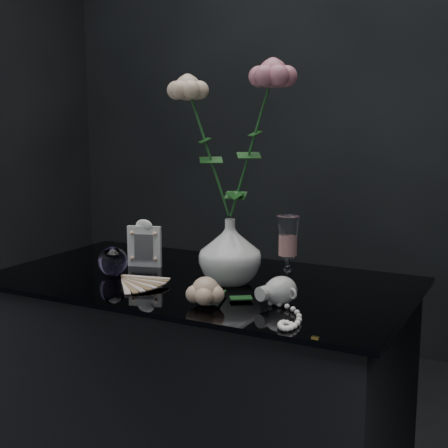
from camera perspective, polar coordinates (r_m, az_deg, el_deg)
The scene contains 9 objects.
table at distance 1.72m, azimuth -2.15°, elevation -17.43°, with size 1.05×0.58×0.76m.
vase at distance 1.52m, azimuth 0.55°, elevation -2.53°, with size 0.15×0.15×0.16m, color white.
wine_glass at distance 1.47m, azimuth 5.84°, elevation -2.68°, with size 0.05×0.05×0.18m, color white, non-canonical shape.
picture_frame at distance 1.71m, azimuth -7.29°, elevation -1.73°, with size 0.10×0.07×0.13m, color white, non-canonical shape.
paperweight at distance 1.63m, azimuth -10.14°, elevation -3.38°, with size 0.08×0.08×0.08m, color #9379C5, non-canonical shape.
paper_fan at distance 1.56m, azimuth -9.13°, elevation -4.92°, with size 0.23×0.18×0.02m, color beige, non-canonical shape.
loose_rose at distance 1.36m, azimuth -1.71°, elevation -6.14°, with size 0.14×0.18×0.06m, color beige, non-canonical shape.
pearl_jar at distance 1.37m, azimuth 5.21°, elevation -5.97°, with size 0.22×0.23×0.07m, color silver, non-canonical shape.
roses at distance 1.49m, azimuth 0.67°, elevation 8.37°, with size 0.29×0.13×0.43m.
Camera 1 is at (0.76, -1.28, 1.16)m, focal length 50.00 mm.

